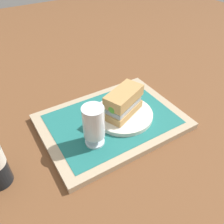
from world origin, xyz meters
TOP-DOWN VIEW (x-y plane):
  - ground_plane at (0.00, 0.00)m, footprint 3.00×3.00m
  - tray at (0.00, 0.00)m, footprint 0.44×0.32m
  - placemat at (0.00, 0.00)m, footprint 0.38×0.27m
  - plate at (-0.04, 0.01)m, footprint 0.19×0.19m
  - sandwich at (-0.03, 0.01)m, footprint 0.14×0.11m
  - beer_glass at (0.09, 0.06)m, footprint 0.06×0.06m

SIDE VIEW (x-z plane):
  - ground_plane at x=0.00m, z-range 0.00..0.00m
  - tray at x=0.00m, z-range 0.00..0.02m
  - placemat at x=0.00m, z-range 0.02..0.02m
  - plate at x=-0.04m, z-range 0.02..0.04m
  - sandwich at x=-0.03m, z-range 0.04..0.12m
  - beer_glass at x=0.09m, z-range 0.03..0.15m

